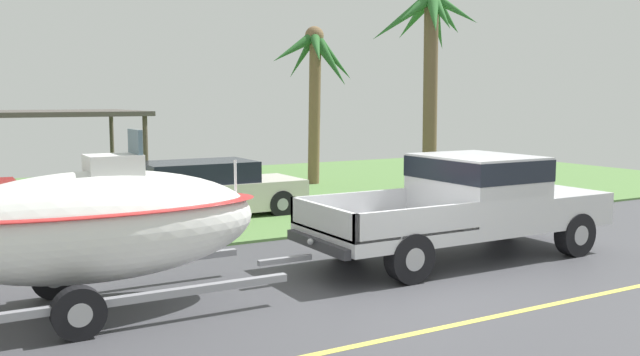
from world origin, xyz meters
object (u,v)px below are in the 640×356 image
object	(u,v)px
pickup_truck_towing	(475,200)
parked_sedan_near	(205,190)
boat_on_trailer	(97,225)
palm_tree_far_left	(429,38)
carport_awning	(30,115)
palm_tree_near_right	(316,70)

from	to	relation	value
pickup_truck_towing	parked_sedan_near	distance (m)	6.85
boat_on_trailer	parked_sedan_near	distance (m)	7.28
pickup_truck_towing	boat_on_trailer	bearing A→B (deg)	180.00
boat_on_trailer	palm_tree_far_left	bearing A→B (deg)	31.61
carport_awning	palm_tree_near_right	size ratio (longest dim) A/B	1.19
parked_sedan_near	carport_awning	distance (m)	7.47
pickup_truck_towing	parked_sedan_near	xyz separation A→B (m)	(-2.88, 6.21, -0.36)
pickup_truck_towing	parked_sedan_near	size ratio (longest dim) A/B	1.29
parked_sedan_near	palm_tree_far_left	size ratio (longest dim) A/B	0.75
pickup_truck_towing	carport_awning	distance (m)	14.18
pickup_truck_towing	boat_on_trailer	xyz separation A→B (m)	(-6.65, 0.00, 0.15)
pickup_truck_towing	boat_on_trailer	distance (m)	6.65
palm_tree_near_right	boat_on_trailer	bearing A→B (deg)	-131.53
carport_awning	palm_tree_far_left	size ratio (longest dim) A/B	1.01
pickup_truck_towing	palm_tree_near_right	distance (m)	10.94
parked_sedan_near	boat_on_trailer	bearing A→B (deg)	-121.24
pickup_truck_towing	parked_sedan_near	bearing A→B (deg)	114.90
boat_on_trailer	parked_sedan_near	xyz separation A→B (m)	(3.77, 6.21, -0.51)
palm_tree_near_right	parked_sedan_near	bearing A→B (deg)	-142.66
parked_sedan_near	palm_tree_near_right	size ratio (longest dim) A/B	0.88
boat_on_trailer	palm_tree_far_left	distance (m)	13.23
carport_awning	palm_tree_far_left	xyz separation A→B (m)	(10.18, -6.11, 2.24)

